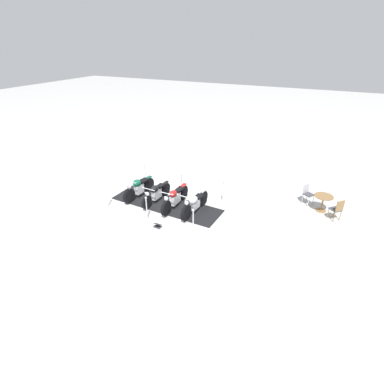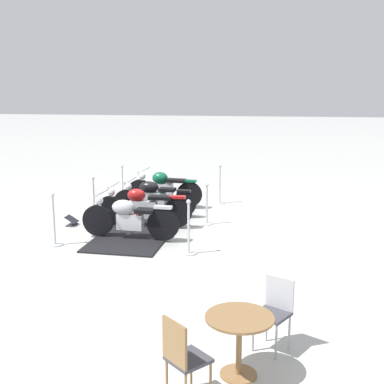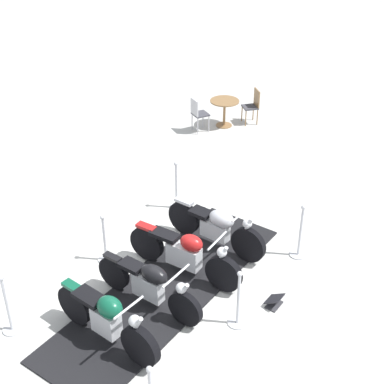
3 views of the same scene
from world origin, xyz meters
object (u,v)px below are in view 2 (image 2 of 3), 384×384
(cafe_chair_across_table, at_px, (275,308))
(stanchion_right_front, at_px, (122,188))
(stanchion_right_mid, at_px, (94,204))
(info_placard, at_px, (72,222))
(cafe_chair_near_table, at_px, (183,355))
(motorcycle_forest, at_px, (164,189))
(stanchion_left_mid, at_px, (207,211))
(motorcycle_maroon, at_px, (142,207))
(stanchion_left_rear, at_px, (189,236))
(cafe_table, at_px, (239,331))
(stanchion_left_front, at_px, (220,190))
(motorcycle_black, at_px, (153,197))
(stanchion_right_rear, at_px, (54,228))
(motorcycle_chrome, at_px, (128,217))

(cafe_chair_across_table, bearing_deg, stanchion_right_front, -121.26)
(stanchion_right_mid, height_order, info_placard, stanchion_right_mid)
(cafe_chair_near_table, bearing_deg, info_placard, 73.55)
(motorcycle_forest, relative_size, stanchion_left_mid, 2.08)
(motorcycle_maroon, height_order, stanchion_left_rear, stanchion_left_rear)
(cafe_table, bearing_deg, cafe_chair_near_table, -43.87)
(stanchion_left_rear, bearing_deg, stanchion_right_front, -150.36)
(stanchion_left_mid, distance_m, cafe_chair_across_table, 5.98)
(cafe_table, bearing_deg, stanchion_left_front, -173.86)
(stanchion_left_mid, bearing_deg, motorcycle_black, -112.26)
(motorcycle_forest, bearing_deg, stanchion_right_front, -22.99)
(stanchion_right_rear, bearing_deg, stanchion_left_front, 143.67)
(motorcycle_forest, xyz_separation_m, stanchion_right_mid, (1.45, -1.52, -0.16))
(stanchion_right_mid, relative_size, stanchion_left_rear, 0.97)
(stanchion_left_front, relative_size, stanchion_left_mid, 1.10)
(motorcycle_black, bearing_deg, motorcycle_chrome, 90.25)
(stanchion_left_mid, distance_m, cafe_chair_near_table, 7.11)
(stanchion_left_front, relative_size, stanchion_right_mid, 1.03)
(cafe_chair_near_table, bearing_deg, motorcycle_maroon, 60.57)
(motorcycle_forest, distance_m, stanchion_right_rear, 4.04)
(stanchion_left_mid, relative_size, info_placard, 3.14)
(motorcycle_black, distance_m, motorcycle_maroon, 1.02)
(motorcycle_maroon, bearing_deg, motorcycle_forest, -93.16)
(motorcycle_forest, bearing_deg, info_placard, 55.84)
(stanchion_left_mid, distance_m, stanchion_left_rear, 2.24)
(motorcycle_maroon, bearing_deg, cafe_chair_near_table, 106.99)
(cafe_chair_near_table, bearing_deg, cafe_table, -0.00)
(motorcycle_forest, relative_size, stanchion_left_front, 1.89)
(motorcycle_maroon, xyz_separation_m, cafe_chair_across_table, (5.36, 3.00, 0.06))
(motorcycle_chrome, distance_m, stanchion_left_rear, 1.65)
(motorcycle_maroon, bearing_deg, stanchion_right_rear, 47.30)
(motorcycle_black, height_order, motorcycle_maroon, motorcycle_maroon)
(motorcycle_black, bearing_deg, stanchion_right_mid, 20.12)
(info_placard, bearing_deg, motorcycle_black, -53.95)
(motorcycle_maroon, bearing_deg, stanchion_right_front, -65.57)
(stanchion_right_rear, bearing_deg, motorcycle_chrome, 113.19)
(motorcycle_maroon, distance_m, cafe_chair_across_table, 6.14)
(stanchion_right_front, relative_size, stanchion_left_mid, 1.01)
(stanchion_right_mid, bearing_deg, motorcycle_black, 106.54)
(motorcycle_forest, height_order, stanchion_right_rear, stanchion_right_rear)
(cafe_chair_near_table, bearing_deg, stanchion_left_front, 46.12)
(stanchion_left_rear, relative_size, cafe_chair_across_table, 1.19)
(stanchion_left_front, relative_size, cafe_chair_across_table, 1.19)
(motorcycle_forest, height_order, cafe_table, motorcycle_forest)
(motorcycle_maroon, bearing_deg, cafe_table, 113.27)
(cafe_chair_across_table, bearing_deg, stanchion_left_mid, -134.27)
(stanchion_left_front, bearing_deg, info_placard, -50.47)
(stanchion_right_mid, height_order, cafe_chair_across_table, stanchion_right_mid)
(stanchion_left_front, bearing_deg, stanchion_left_rear, -3.35)
(cafe_table, bearing_deg, motorcycle_maroon, -157.03)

